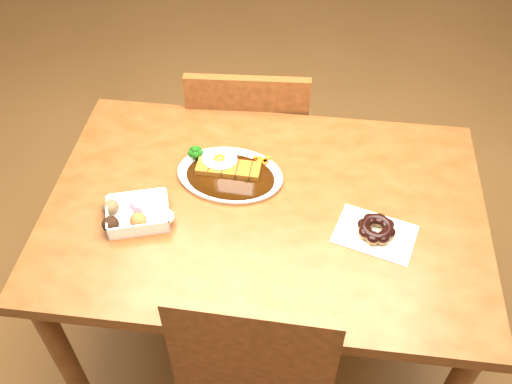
# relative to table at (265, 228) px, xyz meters

# --- Properties ---
(ground) EXTENTS (6.00, 6.00, 0.00)m
(ground) POSITION_rel_table_xyz_m (0.00, 0.00, -0.65)
(ground) COLOR brown
(ground) RESTS_ON ground
(table) EXTENTS (1.20, 0.80, 0.75)m
(table) POSITION_rel_table_xyz_m (0.00, 0.00, 0.00)
(table) COLOR #4B2A0F
(table) RESTS_ON ground
(chair_far) EXTENTS (0.45, 0.45, 0.87)m
(chair_far) POSITION_rel_table_xyz_m (-0.11, 0.53, -0.17)
(chair_far) COLOR #4B2A0F
(chair_far) RESTS_ON ground
(katsu_curry_plate) EXTENTS (0.32, 0.24, 0.06)m
(katsu_curry_plate) POSITION_rel_table_xyz_m (-0.12, 0.10, 0.11)
(katsu_curry_plate) COLOR white
(katsu_curry_plate) RESTS_ON table
(donut_box) EXTENTS (0.20, 0.17, 0.05)m
(donut_box) POSITION_rel_table_xyz_m (-0.33, -0.09, 0.12)
(donut_box) COLOR white
(donut_box) RESTS_ON table
(pon_de_ring) EXTENTS (0.23, 0.19, 0.04)m
(pon_de_ring) POSITION_rel_table_xyz_m (0.30, -0.07, 0.12)
(pon_de_ring) COLOR silver
(pon_de_ring) RESTS_ON table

